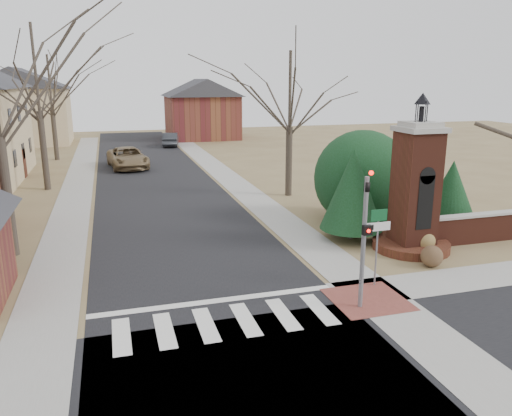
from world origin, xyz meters
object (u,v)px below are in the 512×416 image
object	(u,v)px
traffic_signal_pole	(365,229)
distant_car	(171,139)
sign_post	(378,232)
pickup_truck	(128,158)
brick_gate_monument	(414,200)

from	to	relation	value
traffic_signal_pole	distant_car	distance (m)	41.05
sign_post	pickup_truck	xyz separation A→B (m)	(-7.19, 26.90, -1.12)
brick_gate_monument	pickup_truck	bearing A→B (deg)	113.92
brick_gate_monument	distant_car	xyz separation A→B (m)	(-5.60, 36.58, -1.45)
sign_post	distant_car	xyz separation A→B (m)	(-2.19, 39.58, -1.23)
traffic_signal_pole	sign_post	size ratio (longest dim) A/B	1.64
pickup_truck	distant_car	size ratio (longest dim) A/B	1.36
traffic_signal_pole	pickup_truck	distance (m)	28.98
distant_car	brick_gate_monument	bearing A→B (deg)	108.38
traffic_signal_pole	pickup_truck	xyz separation A→B (m)	(-5.90, 28.32, -1.76)
traffic_signal_pole	brick_gate_monument	world-z (taller)	brick_gate_monument
traffic_signal_pole	distant_car	xyz separation A→B (m)	(-0.90, 41.00, -1.87)
sign_post	pickup_truck	size ratio (longest dim) A/B	0.46
sign_post	distant_car	bearing A→B (deg)	93.17
traffic_signal_pole	brick_gate_monument	bearing A→B (deg)	43.24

